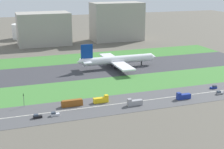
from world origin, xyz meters
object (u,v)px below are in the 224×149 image
object	(u,v)px
hangar_building	(44,29)
car_3	(220,93)
truck_1	(134,102)
truck_2	(183,96)
traffic_light	(24,99)
airliner	(116,60)
car_0	(214,87)
car_1	(37,116)
fuel_tank_west	(23,31)
office_tower	(117,22)
truck_0	(101,100)
car_5	(55,114)
bus_0	(72,103)

from	to	relation	value
hangar_building	car_3	bearing A→B (deg)	-68.33
truck_1	truck_2	bearing A→B (deg)	-180.00
truck_1	traffic_light	bearing A→B (deg)	-17.62
airliner	car_0	xyz separation A→B (m)	(40.31, -68.00, -5.31)
hangar_building	car_1	bearing A→B (deg)	-99.06
car_1	truck_2	size ratio (longest dim) A/B	0.52
fuel_tank_west	office_tower	bearing A→B (deg)	-24.52
car_3	truck_0	bearing A→B (deg)	-8.05
truck_1	car_1	distance (m)	51.91
truck_2	car_5	xyz separation A→B (m)	(-73.55, 0.00, -0.75)
car_0	office_tower	xyz separation A→B (m)	(1.58, 182.00, 19.91)
hangar_building	office_tower	world-z (taller)	office_tower
car_5	truck_1	bearing A→B (deg)	180.00
car_0	office_tower	distance (m)	183.09
car_0	fuel_tank_west	bearing A→B (deg)	113.16
car_3	office_tower	world-z (taller)	office_tower
truck_0	office_tower	xyz separation A→B (m)	(75.40, 182.00, 19.16)
traffic_light	car_0	bearing A→B (deg)	-3.98
office_tower	truck_2	bearing A→B (deg)	-98.74
truck_2	fuel_tank_west	size ratio (longest dim) A/B	0.35
car_1	truck_1	bearing A→B (deg)	180.00
airliner	office_tower	world-z (taller)	office_tower
airliner	truck_2	size ratio (longest dim) A/B	7.74
traffic_light	office_tower	bearing A→B (deg)	56.22
car_0	car_5	world-z (taller)	same
car_3	car_0	world-z (taller)	same
truck_0	truck_2	distance (m)	46.97
truck_0	fuel_tank_west	size ratio (longest dim) A/B	0.35
car_3	car_0	xyz separation A→B (m)	(3.14, 10.00, 0.00)
car_5	traffic_light	size ratio (longest dim) A/B	0.61
car_1	truck_0	size ratio (longest dim) A/B	0.52
bus_0	office_tower	world-z (taller)	office_tower
truck_1	office_tower	distance (m)	201.99
bus_0	car_5	xyz separation A→B (m)	(-11.15, -10.00, -0.90)
truck_0	car_1	bearing A→B (deg)	-164.58
car_0	bus_0	bearing A→B (deg)	-180.00
car_1	traffic_light	xyz separation A→B (m)	(-4.74, 17.99, 3.37)
truck_0	office_tower	distance (m)	197.93
truck_1	car_5	world-z (taller)	truck_1
fuel_tank_west	car_1	bearing A→B (deg)	-93.13
truck_2	office_tower	size ratio (longest dim) A/B	0.15
airliner	car_0	bearing A→B (deg)	-59.34
car_0	hangar_building	xyz separation A→B (m)	(-79.44, 182.00, 15.69)
traffic_light	hangar_building	xyz separation A→B (m)	(35.36, 174.01, 12.32)
car_3	truck_0	distance (m)	71.38
truck_2	car_5	distance (m)	73.56
car_3	truck_2	world-z (taller)	truck_2
car_3	truck_2	xyz separation A→B (m)	(-24.78, -0.00, 0.75)
car_1	truck_0	world-z (taller)	truck_0
truck_1	traffic_light	xyz separation A→B (m)	(-56.65, 17.99, 2.62)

